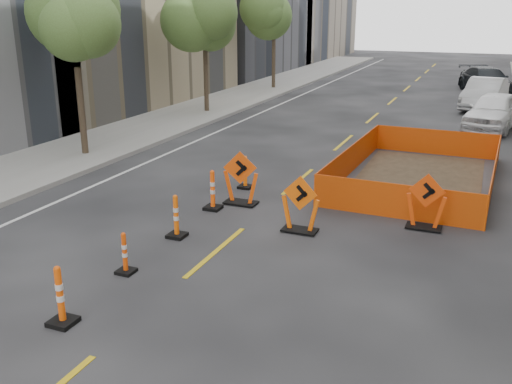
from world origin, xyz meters
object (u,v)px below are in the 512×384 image
at_px(channelizer_2, 60,295).
at_px(chevron_sign_right, 426,201).
at_px(parked_car_mid, 485,94).
at_px(parked_car_near, 494,111).
at_px(channelizer_6, 245,172).
at_px(channelizer_5, 213,190).
at_px(parked_car_far, 487,80).
at_px(chevron_sign_left, 241,178).
at_px(channelizer_4, 176,216).
at_px(chevron_sign_center, 300,204).
at_px(channelizer_3, 125,253).

distance_m(channelizer_2, chevron_sign_right, 8.94).
bearing_deg(parked_car_mid, parked_car_near, -75.87).
height_order(channelizer_6, parked_car_mid, parked_car_mid).
height_order(channelizer_5, parked_car_far, parked_car_far).
distance_m(channelizer_2, parked_car_far, 34.15).
distance_m(channelizer_2, parked_car_near, 22.37).
bearing_deg(chevron_sign_left, parked_car_mid, 54.37).
bearing_deg(channelizer_4, channelizer_5, 92.20).
height_order(channelizer_4, chevron_sign_center, chevron_sign_center).
height_order(channelizer_4, channelizer_6, channelizer_4).
relative_size(channelizer_2, channelizer_5, 1.00).
xyz_separation_m(channelizer_5, chevron_sign_right, (5.60, 0.72, 0.17)).
bearing_deg(channelizer_6, parked_car_far, 75.67).
height_order(channelizer_4, parked_car_mid, parked_car_mid).
xyz_separation_m(chevron_sign_left, parked_car_near, (6.47, 14.18, 0.05)).
relative_size(chevron_sign_right, parked_car_mid, 0.29).
bearing_deg(chevron_sign_right, channelizer_4, -153.44).
relative_size(channelizer_3, chevron_sign_center, 0.63).
relative_size(chevron_sign_left, parked_car_far, 0.28).
bearing_deg(channelizer_2, channelizer_4, 92.06).
height_order(channelizer_4, channelizer_5, channelizer_5).
bearing_deg(chevron_sign_left, channelizer_6, 89.72).
bearing_deg(parked_car_far, channelizer_6, -126.66).
xyz_separation_m(chevron_sign_right, parked_car_far, (0.84, 26.44, 0.09)).
xyz_separation_m(channelizer_3, parked_car_mid, (6.39, 24.74, 0.38)).
height_order(channelizer_3, channelizer_6, channelizer_6).
bearing_deg(channelizer_3, parked_car_near, 70.13).
distance_m(channelizer_4, channelizer_6, 4.29).
height_order(channelizer_5, chevron_sign_center, chevron_sign_center).
xyz_separation_m(channelizer_5, parked_car_mid, (6.48, 20.45, 0.27)).
relative_size(channelizer_4, chevron_sign_right, 0.74).
xyz_separation_m(chevron_sign_left, chevron_sign_right, (5.06, 0.02, -0.05)).
xyz_separation_m(channelizer_4, chevron_sign_center, (2.67, 1.47, 0.19)).
bearing_deg(parked_car_mid, channelizer_6, -100.69).
xyz_separation_m(channelizer_3, chevron_sign_right, (5.52, 5.00, 0.27)).
height_order(channelizer_6, parked_car_near, parked_car_near).
bearing_deg(parked_car_mid, channelizer_5, -98.93).
relative_size(channelizer_3, parked_car_far, 0.16).
distance_m(channelizer_6, chevron_sign_left, 1.55).
xyz_separation_m(chevron_sign_right, parked_car_mid, (0.88, 19.74, 0.11)).
xyz_separation_m(chevron_sign_left, chevron_sign_center, (2.21, -1.37, -0.04)).
relative_size(channelizer_2, parked_car_far, 0.20).
distance_m(channelizer_3, channelizer_4, 2.15).
relative_size(channelizer_2, parked_car_near, 0.23).
bearing_deg(channelizer_3, chevron_sign_right, 42.21).
distance_m(chevron_sign_right, parked_car_far, 26.45).
relative_size(channelizer_4, channelizer_6, 1.05).
height_order(channelizer_2, parked_car_mid, parked_car_mid).
bearing_deg(channelizer_4, chevron_sign_left, 80.82).
relative_size(channelizer_4, parked_car_near, 0.22).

